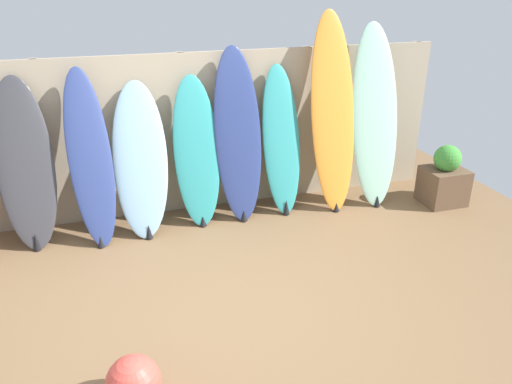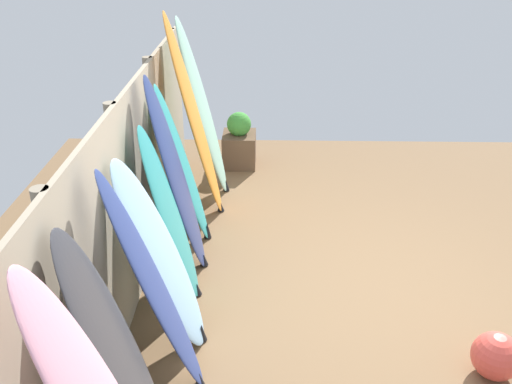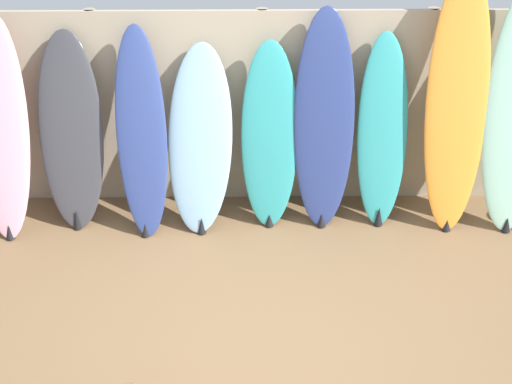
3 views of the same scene
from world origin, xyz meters
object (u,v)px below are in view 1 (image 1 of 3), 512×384
surfboard_navy_5 (238,137)px  surfboard_orange_7 (333,115)px  surfboard_charcoal_1 (25,166)px  beach_ball (133,383)px  surfboard_seafoam_8 (375,117)px  surfboard_teal_4 (197,153)px  surfboard_navy_2 (90,160)px  planter_box (444,179)px  surfboard_skyblue_3 (140,161)px  surfboard_teal_6 (281,142)px

surfboard_navy_5 → surfboard_orange_7: size_ratio=0.85×
surfboard_charcoal_1 → beach_ball: 2.70m
surfboard_seafoam_8 → surfboard_teal_4: bearing=178.5°
surfboard_navy_2 → surfboard_orange_7: size_ratio=0.79×
planter_box → surfboard_navy_5: bearing=170.0°
surfboard_skyblue_3 → surfboard_teal_6: bearing=1.9°
surfboard_orange_7 → surfboard_skyblue_3: bearing=179.9°
surfboard_charcoal_1 → surfboard_teal_4: surfboard_charcoal_1 is taller
surfboard_teal_4 → planter_box: (2.89, -0.42, -0.48)m
surfboard_skyblue_3 → surfboard_teal_4: surfboard_teal_4 is taller
surfboard_seafoam_8 → surfboard_orange_7: bearing=177.1°
surfboard_teal_6 → planter_box: 2.03m
surfboard_teal_4 → surfboard_navy_2: bearing=-176.0°
surfboard_orange_7 → planter_box: size_ratio=3.04×
surfboard_charcoal_1 → surfboard_navy_5: 2.17m
planter_box → beach_ball: planter_box is taller
surfboard_navy_5 → surfboard_teal_6: bearing=2.2°
surfboard_navy_2 → surfboard_charcoal_1: bearing=171.5°
surfboard_navy_5 → surfboard_seafoam_8: surfboard_seafoam_8 is taller
surfboard_teal_4 → planter_box: surfboard_teal_4 is taller
surfboard_teal_4 → beach_ball: bearing=-110.2°
surfboard_seafoam_8 → planter_box: (0.80, -0.36, -0.72)m
surfboard_skyblue_3 → surfboard_navy_2: bearing=-174.1°
surfboard_charcoal_1 → surfboard_navy_2: bearing=-8.5°
surfboard_charcoal_1 → surfboard_skyblue_3: surfboard_charcoal_1 is taller
surfboard_charcoal_1 → surfboard_orange_7: size_ratio=0.76×
surfboard_navy_5 → surfboard_skyblue_3: bearing=-178.2°
surfboard_teal_6 → surfboard_seafoam_8: 1.13m
surfboard_seafoam_8 → planter_box: 1.14m
surfboard_charcoal_1 → surfboard_navy_5: (2.17, -0.01, 0.10)m
surfboard_orange_7 → planter_box: 1.59m
surfboard_skyblue_3 → surfboard_orange_7: size_ratio=0.71×
surfboard_charcoal_1 → surfboard_navy_2: surfboard_navy_2 is taller
surfboard_orange_7 → beach_ball: 3.60m
surfboard_teal_4 → surfboard_teal_6: surfboard_teal_6 is taller
surfboard_charcoal_1 → surfboard_orange_7: 3.28m
surfboard_charcoal_1 → surfboard_teal_4: (1.70, -0.02, -0.04)m
surfboard_navy_2 → surfboard_skyblue_3: 0.50m
surfboard_charcoal_1 → surfboard_skyblue_3: size_ratio=1.07×
surfboard_navy_5 → beach_ball: surfboard_navy_5 is taller
surfboard_navy_5 → beach_ball: size_ratio=5.28×
surfboard_teal_6 → beach_ball: size_ratio=4.66×
surfboard_seafoam_8 → surfboard_charcoal_1: bearing=178.9°
surfboard_teal_4 → beach_ball: surfboard_teal_4 is taller
planter_box → surfboard_teal_6: bearing=166.9°
surfboard_teal_4 → surfboard_navy_5: size_ratio=0.85×
surfboard_orange_7 → beach_ball: surfboard_orange_7 is taller
beach_ball → surfboard_charcoal_1: bearing=107.6°
surfboard_orange_7 → beach_ball: size_ratio=6.23×
surfboard_teal_6 → surfboard_seafoam_8: surfboard_seafoam_8 is taller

